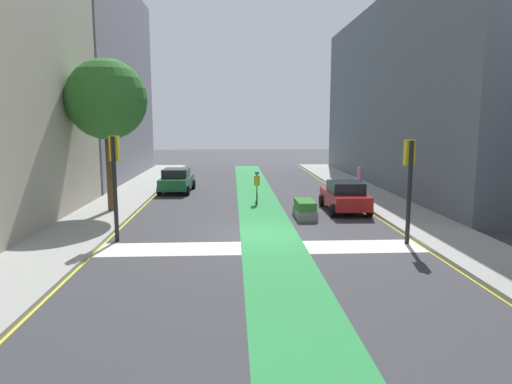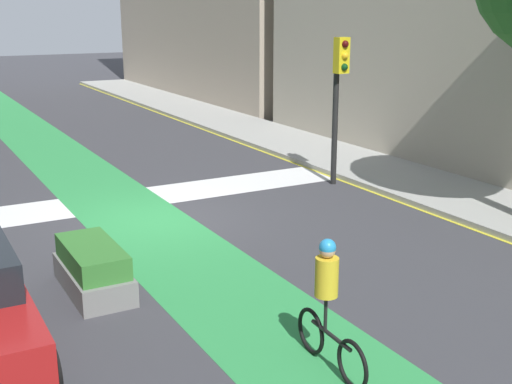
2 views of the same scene
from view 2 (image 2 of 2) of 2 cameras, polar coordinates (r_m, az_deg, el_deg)
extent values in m
plane|color=#38383D|center=(15.93, -8.43, -2.34)|extent=(120.00, 120.00, 0.00)
cube|color=#2D8C47|center=(15.79, -9.91, -2.55)|extent=(2.40, 60.00, 0.01)
cube|color=silver|center=(17.74, -10.72, -0.58)|extent=(12.00, 1.80, 0.01)
cube|color=#9E9E99|center=(19.68, 12.43, 1.12)|extent=(3.00, 60.00, 0.15)
cube|color=yellow|center=(18.76, 8.95, 0.38)|extent=(0.16, 60.00, 0.01)
cylinder|color=black|center=(18.67, 6.77, 6.75)|extent=(0.16, 0.16, 4.07)
cube|color=gold|center=(18.34, 7.30, 11.48)|extent=(0.35, 0.28, 0.95)
sphere|color=#3F0A0A|center=(18.21, 7.60, 12.39)|extent=(0.20, 0.20, 0.20)
sphere|color=yellow|center=(18.23, 7.56, 11.45)|extent=(0.20, 0.20, 0.20)
sphere|color=#0C3814|center=(18.25, 7.53, 10.51)|extent=(0.20, 0.20, 0.20)
cylinder|color=black|center=(9.24, -17.23, -14.45)|extent=(0.22, 0.64, 0.64)
cylinder|color=black|center=(11.86, -20.19, -7.84)|extent=(0.22, 0.64, 0.64)
torus|color=black|center=(9.05, 8.21, -14.37)|extent=(0.09, 0.68, 0.68)
torus|color=black|center=(9.82, 4.69, -11.72)|extent=(0.09, 0.68, 0.68)
cylinder|color=black|center=(9.35, 6.40, -12.03)|extent=(0.10, 0.95, 0.06)
cylinder|color=black|center=(9.34, 5.95, -10.19)|extent=(0.05, 0.05, 0.50)
cylinder|color=gold|center=(9.13, 6.04, -7.21)|extent=(0.32, 0.32, 0.55)
sphere|color=tan|center=(8.99, 6.11, -4.94)|extent=(0.22, 0.22, 0.22)
sphere|color=#268CCC|center=(8.97, 6.12, -4.70)|extent=(0.23, 0.23, 0.23)
cube|color=slate|center=(12.17, -13.67, -7.19)|extent=(0.93, 2.09, 0.45)
cube|color=#33722D|center=(12.01, -13.79, -5.32)|extent=(0.84, 1.89, 0.40)
camera|label=1|loc=(33.29, -18.61, 14.26)|focal=32.30mm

